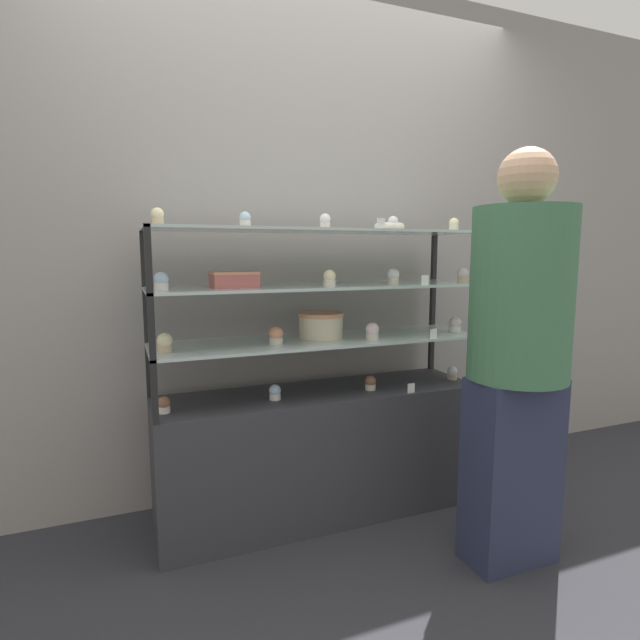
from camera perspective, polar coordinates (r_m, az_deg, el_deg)
The scene contains 31 objects.
ground_plane at distance 2.57m, azimuth 0.00°, elevation -20.99°, with size 20.00×20.00×0.00m, color #2D2D33.
back_wall at distance 2.58m, azimuth -2.93°, elevation 9.15°, with size 8.00×0.05×2.60m.
display_base at distance 2.44m, azimuth 0.00°, elevation -14.85°, with size 1.51×0.41×0.60m.
display_riser_lower at distance 2.29m, azimuth 0.00°, elevation -2.50°, with size 1.51×0.41×0.25m.
display_riser_middle at distance 2.26m, azimuth 0.00°, elevation 3.68°, with size 1.51×0.41×0.25m.
display_riser_upper at distance 2.26m, azimuth 0.00°, elevation 9.95°, with size 1.51×0.41×0.25m.
layer_cake_centerpiece at distance 2.31m, azimuth 0.11°, elevation -0.57°, with size 0.21×0.21×0.12m.
sheet_cake_frosted at distance 2.13m, azimuth -9.79°, elevation 4.60°, with size 0.19×0.15×0.07m.
cupcake_0 at distance 2.13m, azimuth -17.42°, elevation -9.24°, with size 0.05×0.05×0.07m.
cupcake_1 at distance 2.21m, azimuth -5.17°, elevation -8.23°, with size 0.05×0.05×0.07m.
cupcake_2 at distance 2.37m, azimuth 5.79°, elevation -7.18°, with size 0.05×0.05×0.07m.
cupcake_3 at distance 2.63m, azimuth 14.87°, elevation -5.88°, with size 0.05×0.05×0.07m.
price_tag_0 at distance 2.34m, azimuth 10.37°, elevation -7.67°, with size 0.04×0.00×0.04m.
cupcake_4 at distance 2.08m, azimuth -17.32°, elevation -2.50°, with size 0.06×0.06×0.08m.
cupcake_5 at distance 2.16m, azimuth -5.04°, elevation -1.80°, with size 0.06×0.06×0.08m.
cupcake_6 at distance 2.28m, azimuth 6.01°, elevation -1.30°, with size 0.06×0.06×0.08m.
cupcake_7 at distance 2.57m, azimuth 15.17°, elevation -0.53°, with size 0.06×0.06×0.08m.
price_tag_1 at distance 2.35m, azimuth 12.84°, elevation -1.52°, with size 0.04×0.00×0.04m.
cupcake_8 at distance 2.02m, azimuth -17.67°, elevation 4.22°, with size 0.06×0.06×0.07m.
cupcake_9 at distance 2.16m, azimuth 1.15°, elevation 4.78°, with size 0.06×0.06×0.07m.
cupcake_10 at distance 2.36m, azimuth 8.38°, elevation 4.95°, with size 0.06×0.06×0.07m.
cupcake_11 at distance 2.53m, azimuth 16.02°, elevation 4.92°, with size 0.06×0.06×0.07m.
price_tag_2 at distance 2.30m, azimuth 11.90°, elevation 4.49°, with size 0.04×0.00×0.04m.
cupcake_12 at distance 2.01m, azimuth -18.08°, elevation 11.18°, with size 0.05×0.05×0.07m.
cupcake_13 at distance 2.12m, azimuth -8.56°, elevation 11.27°, with size 0.05×0.05×0.07m.
cupcake_14 at distance 2.20m, azimuth 0.59°, elevation 11.22°, with size 0.05×0.05×0.07m.
cupcake_15 at distance 2.38m, azimuth 8.34°, elevation 10.88°, with size 0.05×0.05×0.07m.
cupcake_16 at distance 2.56m, azimuth 15.05°, elevation 10.47°, with size 0.05×0.05×0.07m.
price_tag_3 at distance 2.18m, azimuth 6.98°, elevation 10.93°, with size 0.04×0.00×0.04m.
donut_glazed at distance 2.42m, azimuth 7.91°, elevation 10.50°, with size 0.14×0.14×0.04m.
customer_figure at distance 2.06m, azimuth 21.66°, elevation -3.19°, with size 0.38×0.38×1.62m.
Camera 1 is at (-0.84, -2.09, 1.23)m, focal length 28.00 mm.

